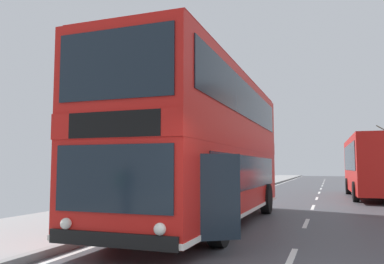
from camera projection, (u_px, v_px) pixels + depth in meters
double_decker_bus_main at (206, 146)px, 11.35m from camera, size 3.25×10.41×4.30m
background_bus_far_lane at (374, 165)px, 20.87m from camera, size 2.74×9.47×3.20m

